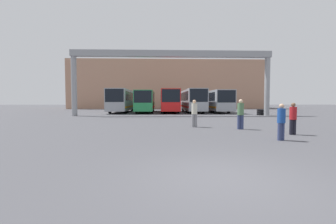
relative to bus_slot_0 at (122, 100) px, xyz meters
name	(u,v)px	position (x,y,z in m)	size (l,w,h in m)	color
ground_plane	(224,179)	(7.10, -29.12, -1.91)	(200.00, 200.00, 0.00)	#47474C
building_backdrop	(166,86)	(7.10, 19.87, 3.39)	(42.31, 12.00, 10.60)	tan
overhead_gantry	(172,63)	(7.10, -8.07, 4.12)	(22.77, 0.80, 7.40)	gray
bus_slot_0	(122,100)	(0.00, 0.00, 0.00)	(2.57, 11.08, 3.33)	#999EA5
bus_slot_1	(146,100)	(3.55, -0.07, -0.11)	(2.47, 10.94, 3.12)	#268C4C
bus_slot_2	(169,100)	(7.10, -0.30, -0.02)	(2.55, 10.47, 3.30)	red
bus_slot_3	(192,99)	(10.65, 0.54, 0.01)	(2.54, 12.15, 3.35)	#999EA5
bus_slot_4	(215,100)	(14.20, 0.68, -0.08)	(2.59, 12.44, 3.18)	#999EA5
pedestrian_near_center	(293,118)	(12.36, -22.91, -1.07)	(0.33, 0.33, 1.60)	black
pedestrian_near_left	(281,121)	(10.90, -24.48, -1.08)	(0.33, 0.33, 1.57)	navy
pedestrian_near_right	(241,113)	(10.51, -20.69, -0.97)	(0.37, 0.37, 1.79)	navy
pedestrian_far_center	(194,113)	(7.94, -19.45, -0.98)	(0.37, 0.37, 1.76)	gray
tire_stack	(261,112)	(17.86, -7.37, -1.55)	(1.04, 1.04, 0.72)	black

